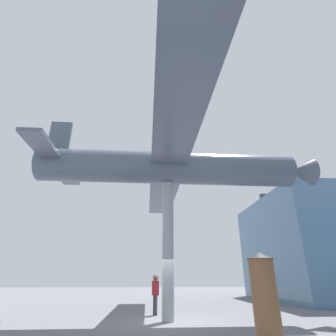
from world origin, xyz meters
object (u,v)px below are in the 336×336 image
Objects in this scene: suspended_airplane at (172,168)px; visitor_person at (155,291)px; info_kiosk at (265,296)px; support_pylon_central at (168,246)px.

suspended_airplane reaches higher than visitor_person.
visitor_person is 7.14m from info_kiosk.
support_pylon_central is 3.34× the size of visitor_person.
support_pylon_central is 2.92m from visitor_person.
visitor_person is (-2.05, -0.53, -2.02)m from support_pylon_central.
visitor_person is at bearing -165.52° from support_pylon_central.
support_pylon_central reaches higher than info_kiosk.
visitor_person is (-2.04, -0.75, -5.99)m from suspended_airplane.
info_kiosk is at bearing 27.28° from suspended_airplane.
suspended_airplane is 6.37m from visitor_person.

